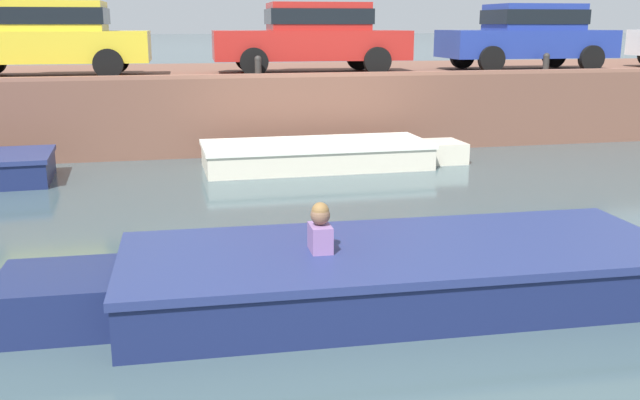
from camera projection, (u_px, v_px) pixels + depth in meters
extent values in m
plane|color=#3D5156|center=(286.00, 249.00, 8.79)|extent=(400.00, 400.00, 0.00)
cube|color=brown|center=(221.00, 103.00, 17.54)|extent=(60.00, 6.00, 1.62)
cube|color=#925F4C|center=(231.00, 76.00, 14.61)|extent=(60.00, 0.24, 0.08)
cube|color=silver|center=(316.00, 157.00, 13.77)|extent=(4.29, 1.73, 0.41)
cube|color=silver|center=(440.00, 152.00, 14.32)|extent=(0.86, 0.93, 0.41)
cube|color=white|center=(316.00, 144.00, 13.71)|extent=(4.35, 1.79, 0.08)
cube|color=brown|center=(300.00, 150.00, 13.66)|extent=(0.26, 1.52, 0.06)
cube|color=navy|center=(400.00, 276.00, 7.14)|extent=(5.49, 2.11, 0.48)
cube|color=navy|center=(59.00, 299.00, 6.55)|extent=(1.12, 1.11, 0.48)
cube|color=navy|center=(401.00, 250.00, 7.07)|extent=(5.55, 2.18, 0.08)
cube|color=brown|center=(439.00, 257.00, 7.17)|extent=(0.29, 1.77, 0.06)
cube|color=#8C669E|center=(320.00, 247.00, 6.91)|extent=(0.21, 0.33, 0.44)
sphere|color=brown|center=(320.00, 215.00, 6.83)|extent=(0.19, 0.19, 0.19)
sphere|color=olive|center=(320.00, 211.00, 6.82)|extent=(0.17, 0.17, 0.17)
cube|color=yellow|center=(46.00, 47.00, 14.84)|extent=(4.25, 1.77, 0.64)
cube|color=yellow|center=(52.00, 16.00, 14.72)|extent=(2.14, 1.51, 0.60)
cube|color=black|center=(52.00, 16.00, 14.72)|extent=(2.23, 1.55, 0.33)
cylinder|color=black|center=(108.00, 64.00, 14.34)|extent=(0.60, 0.20, 0.60)
cylinder|color=black|center=(116.00, 60.00, 15.96)|extent=(0.60, 0.20, 0.60)
cube|color=#B2231E|center=(310.00, 45.00, 16.00)|extent=(4.39, 1.89, 0.64)
cube|color=#B2231E|center=(318.00, 17.00, 15.88)|extent=(2.22, 1.60, 0.60)
cube|color=black|center=(318.00, 17.00, 15.88)|extent=(2.31, 1.63, 0.33)
cylinder|color=black|center=(254.00, 62.00, 15.02)|extent=(0.61, 0.21, 0.60)
cylinder|color=black|center=(248.00, 58.00, 16.69)|extent=(0.61, 0.21, 0.60)
cylinder|color=black|center=(377.00, 61.00, 15.47)|extent=(0.61, 0.21, 0.60)
cylinder|color=black|center=(359.00, 57.00, 17.14)|extent=(0.61, 0.21, 0.60)
cube|color=#233893|center=(526.00, 44.00, 17.10)|extent=(4.06, 1.70, 0.64)
cube|color=#233893|center=(534.00, 17.00, 16.99)|extent=(2.04, 1.48, 0.60)
cube|color=black|center=(534.00, 17.00, 16.99)|extent=(2.12, 1.51, 0.33)
cylinder|color=black|center=(491.00, 59.00, 16.13)|extent=(0.60, 0.19, 0.60)
cylinder|color=black|center=(462.00, 56.00, 17.74)|extent=(0.60, 0.19, 0.60)
cylinder|color=black|center=(591.00, 58.00, 16.62)|extent=(0.60, 0.19, 0.60)
cylinder|color=black|center=(554.00, 55.00, 18.23)|extent=(0.60, 0.19, 0.60)
cylinder|color=#2D2B28|center=(258.00, 69.00, 14.82)|extent=(0.14, 0.14, 0.35)
sphere|color=#2D2B28|center=(258.00, 59.00, 14.77)|extent=(0.15, 0.15, 0.15)
cylinder|color=#2D2B28|center=(546.00, 65.00, 16.18)|extent=(0.14, 0.14, 0.35)
sphere|color=#2D2B28|center=(547.00, 56.00, 16.14)|extent=(0.15, 0.15, 0.15)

